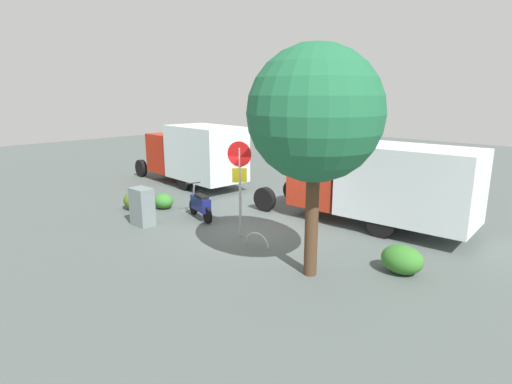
{
  "coord_description": "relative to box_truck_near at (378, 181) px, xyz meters",
  "views": [
    {
      "loc": [
        -8.85,
        9.23,
        4.36
      ],
      "look_at": [
        0.07,
        -0.19,
        1.23
      ],
      "focal_mm": 29.0,
      "sensor_mm": 36.0,
      "label": 1
    }
  ],
  "objects": [
    {
      "name": "shrub_by_tree",
      "position": [
        -2.27,
        2.98,
        -1.19
      ],
      "size": [
        1.04,
        0.85,
        0.71
      ],
      "primitive_type": "ellipsoid",
      "color": "#316F26",
      "rests_on": "ground"
    },
    {
      "name": "shrub_near_sign",
      "position": [
        7.64,
        4.47,
        -1.2
      ],
      "size": [
        1.01,
        0.83,
        0.69
      ],
      "primitive_type": "ellipsoid",
      "color": "#446218",
      "rests_on": "ground"
    },
    {
      "name": "stop_sign",
      "position": [
        2.55,
        3.86,
        0.42
      ],
      "size": [
        0.71,
        0.33,
        2.96
      ],
      "color": "#9E9EA3",
      "rests_on": "ground"
    },
    {
      "name": "bike_rack_hoop",
      "position": [
        1.59,
        4.12,
        -1.55
      ],
      "size": [
        0.85,
        0.17,
        0.85
      ],
      "primitive_type": "torus",
      "rotation": [
        1.57,
        0.0,
        0.14
      ],
      "color": "#B7B7BC",
      "rests_on": "ground"
    },
    {
      "name": "box_truck_far",
      "position": [
        9.4,
        0.21,
        0.04
      ],
      "size": [
        7.02,
        2.69,
        2.88
      ],
      "rotation": [
        0.0,
        0.0,
        -0.08
      ],
      "color": "black",
      "rests_on": "ground"
    },
    {
      "name": "utility_cabinet",
      "position": [
        5.75,
        5.32,
        -0.91
      ],
      "size": [
        0.79,
        0.54,
        1.28
      ],
      "primitive_type": "cube",
      "rotation": [
        0.0,
        0.0,
        0.02
      ],
      "color": "slate",
      "rests_on": "ground"
    },
    {
      "name": "street_tree",
      "position": [
        -0.66,
        4.6,
        2.33
      ],
      "size": [
        3.11,
        3.11,
        5.46
      ],
      "color": "#47301E",
      "rests_on": "ground"
    },
    {
      "name": "motorcycle",
      "position": [
        4.88,
        3.53,
        -1.03
      ],
      "size": [
        1.77,
        0.74,
        1.2
      ],
      "rotation": [
        0.0,
        0.0,
        -0.28
      ],
      "color": "black",
      "rests_on": "ground"
    },
    {
      "name": "box_truck_near",
      "position": [
        0.0,
        0.0,
        0.0
      ],
      "size": [
        7.61,
        2.65,
        2.75
      ],
      "rotation": [
        0.0,
        0.0,
        0.06
      ],
      "color": "black",
      "rests_on": "ground"
    },
    {
      "name": "shrub_mid_verge",
      "position": [
        6.99,
        3.66,
        -1.26
      ],
      "size": [
        0.86,
        0.71,
        0.59
      ],
      "primitive_type": "ellipsoid",
      "color": "#32762B",
      "rests_on": "ground"
    },
    {
      "name": "ground_plane",
      "position": [
        2.66,
        3.14,
        -1.55
      ],
      "size": [
        60.0,
        60.0,
        0.0
      ],
      "primitive_type": "plane",
      "color": "#4B5351"
    }
  ]
}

